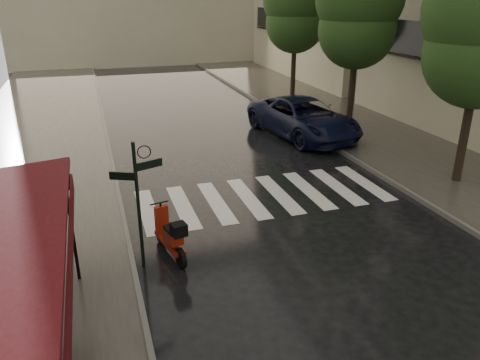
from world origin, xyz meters
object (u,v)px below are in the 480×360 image
scooter (171,236)px  parked_car (303,118)px  pedestrian_with_umbrella (0,353)px  parasol_back (37,299)px

scooter → parked_car: 11.32m
pedestrian_with_umbrella → parasol_back: size_ratio=1.16×
scooter → parked_car: size_ratio=0.30×
pedestrian_with_umbrella → parked_car: size_ratio=0.41×
scooter → parasol_back: (-2.72, -2.76, 0.71)m
parasol_back → scooter: bearing=45.4°
scooter → parked_car: bearing=36.8°
pedestrian_with_umbrella → parked_car: bearing=25.3°
parked_car → parasol_back: (-10.20, -11.25, 0.43)m
scooter → parasol_back: size_ratio=0.85×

